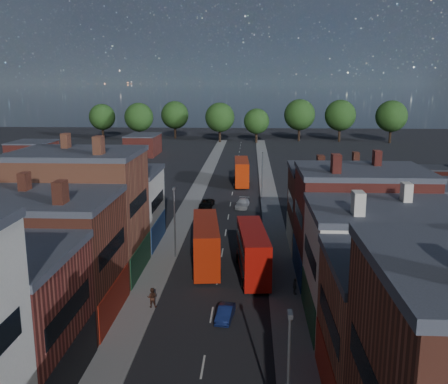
# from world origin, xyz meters

# --- Properties ---
(pavement_west) EXTENTS (3.00, 200.00, 0.12)m
(pavement_west) POSITION_xyz_m (-6.50, 50.00, 0.06)
(pavement_west) COLOR gray
(pavement_west) RESTS_ON ground
(pavement_east) EXTENTS (3.00, 200.00, 0.12)m
(pavement_east) POSITION_xyz_m (6.50, 50.00, 0.06)
(pavement_east) COLOR gray
(pavement_east) RESTS_ON ground
(lamp_post_1) EXTENTS (0.25, 0.70, 8.12)m
(lamp_post_1) POSITION_xyz_m (5.20, 0.00, 4.70)
(lamp_post_1) COLOR slate
(lamp_post_1) RESTS_ON ground
(lamp_post_2) EXTENTS (0.25, 0.70, 8.12)m
(lamp_post_2) POSITION_xyz_m (-5.20, 30.00, 4.70)
(lamp_post_2) COLOR slate
(lamp_post_2) RESTS_ON ground
(lamp_post_3) EXTENTS (0.25, 0.70, 8.12)m
(lamp_post_3) POSITION_xyz_m (5.20, 60.00, 4.70)
(lamp_post_3) COLOR slate
(lamp_post_3) RESTS_ON ground
(bus_0) EXTENTS (3.82, 11.62, 4.93)m
(bus_0) POSITION_xyz_m (-1.50, 27.54, 2.66)
(bus_0) COLOR red
(bus_0) RESTS_ON ground
(bus_1) EXTENTS (3.57, 11.31, 4.80)m
(bus_1) POSITION_xyz_m (3.49, 25.34, 2.59)
(bus_1) COLOR red
(bus_1) RESTS_ON ground
(bus_2) EXTENTS (3.21, 11.45, 4.91)m
(bus_2) POSITION_xyz_m (1.50, 72.19, 2.65)
(bus_2) COLOR #B72808
(bus_2) RESTS_ON ground
(car_1) EXTENTS (1.65, 3.61, 1.15)m
(car_1) POSITION_xyz_m (1.20, 15.18, 0.57)
(car_1) COLOR navy
(car_1) RESTS_ON ground
(car_2) EXTENTS (2.33, 4.53, 1.22)m
(car_2) POSITION_xyz_m (-3.71, 53.87, 0.61)
(car_2) COLOR black
(car_2) RESTS_ON ground
(car_3) EXTENTS (2.43, 4.86, 1.36)m
(car_3) POSITION_xyz_m (1.98, 53.76, 0.68)
(car_3) COLOR #B8B8B8
(car_3) RESTS_ON ground
(ped_1) EXTENTS (0.87, 0.50, 1.77)m
(ped_1) POSITION_xyz_m (-5.30, 17.02, 1.00)
(ped_1) COLOR #42261A
(ped_1) RESTS_ON pavement_west
(ped_3) EXTENTS (0.58, 0.98, 1.57)m
(ped_3) POSITION_xyz_m (7.40, 20.33, 0.90)
(ped_3) COLOR #545048
(ped_3) RESTS_ON pavement_east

